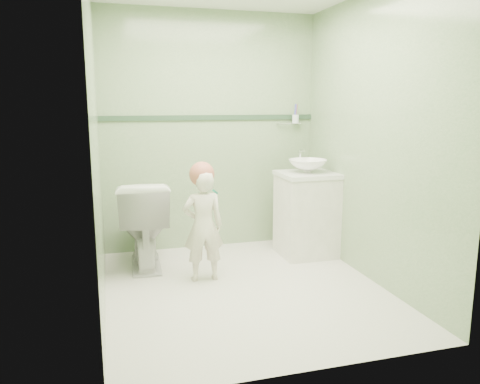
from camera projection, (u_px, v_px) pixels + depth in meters
name	position (u px, v px, depth m)	size (l,w,h in m)	color
ground	(245.00, 289.00, 3.84)	(2.50, 2.50, 0.00)	silver
room_shell	(245.00, 142.00, 3.61)	(2.50, 2.54, 2.40)	#7FA273
trim_stripe	(211.00, 118.00, 4.76)	(2.20, 0.02, 0.05)	#2B4631
vanity	(306.00, 215.00, 4.65)	(0.52, 0.50, 0.80)	silver
counter	(307.00, 174.00, 4.57)	(0.54, 0.52, 0.04)	white
basin	(308.00, 166.00, 4.56)	(0.37, 0.37, 0.13)	white
faucet	(300.00, 156.00, 4.72)	(0.03, 0.13, 0.18)	silver
cup_holder	(295.00, 119.00, 4.94)	(0.26, 0.07, 0.21)	silver
toilet	(144.00, 223.00, 4.32)	(0.45, 0.80, 0.81)	white
toddler	(203.00, 226.00, 3.96)	(0.35, 0.23, 0.95)	white
hair_cap	(202.00, 174.00, 3.90)	(0.21, 0.21, 0.21)	#B2604A
teal_toothbrush	(214.00, 191.00, 3.80)	(0.11, 0.13, 0.08)	#0C7F61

